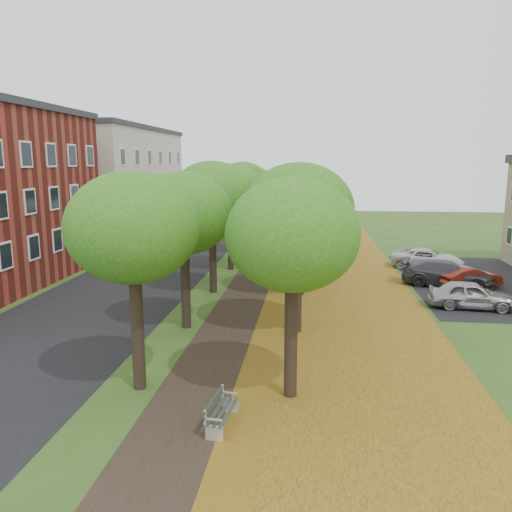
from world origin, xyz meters
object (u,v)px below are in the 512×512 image
(bench, at_px, (221,411))
(car_grey, at_px, (447,274))
(car_red, at_px, (469,277))
(car_silver, at_px, (471,295))
(car_white, at_px, (427,258))

(bench, distance_m, car_grey, 19.69)
(car_red, distance_m, car_grey, 1.20)
(car_silver, distance_m, car_grey, 4.47)
(car_silver, distance_m, car_red, 4.36)
(car_grey, bearing_deg, bench, 165.82)
(car_white, bearing_deg, car_grey, -166.00)
(bench, distance_m, car_silver, 16.03)
(car_silver, relative_size, car_grey, 0.79)
(car_grey, relative_size, car_white, 1.08)
(car_silver, distance_m, car_white, 9.55)
(car_red, bearing_deg, car_grey, 54.35)
(car_silver, height_order, car_white, car_silver)
(bench, distance_m, car_red, 20.09)
(bench, xyz_separation_m, car_white, (10.20, 21.91, 0.24))
(car_grey, bearing_deg, car_white, 17.15)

